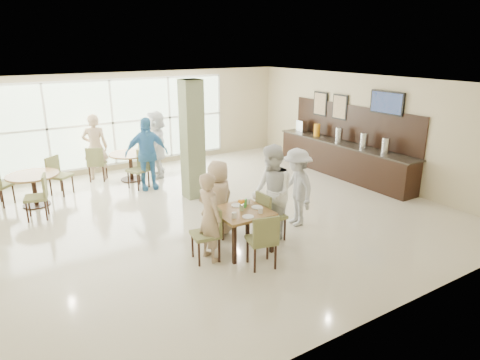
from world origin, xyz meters
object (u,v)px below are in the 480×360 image
teen_left (210,217)px  round_table_left (33,181)px  adult_standing (95,147)px  teen_standing (297,187)px  adult_a (147,154)px  buffet_counter (343,156)px  teen_far (218,198)px  round_table_right (130,159)px  main_table (241,216)px  adult_b (156,144)px  teen_right (272,193)px

teen_left → round_table_left: bearing=20.2°
round_table_left → adult_standing: size_ratio=0.63×
teen_standing → adult_a: (-1.73, 3.79, 0.12)m
adult_a → buffet_counter: bearing=-11.7°
teen_left → teen_far: size_ratio=1.05×
teen_left → adult_a: bearing=-12.4°
round_table_right → teen_left: teen_left is taller
teen_far → teen_standing: bearing=148.6°
buffet_counter → main_table: bearing=-154.7°
teen_far → adult_b: adult_b is taller
adult_a → teen_standing: bearing=-56.9°
round_table_right → adult_b: (0.74, -0.06, 0.34)m
teen_left → teen_right: bearing=-91.4°
teen_right → teen_standing: (0.82, 0.25, -0.11)m
teen_far → adult_standing: (-1.04, 4.86, 0.16)m
adult_a → adult_standing: size_ratio=1.02×
main_table → teen_standing: size_ratio=0.58×
round_table_left → buffet_counter: size_ratio=0.24×
main_table → adult_b: (0.44, 5.03, 0.26)m
main_table → buffet_counter: bearing=25.3°
teen_far → teen_right: bearing=121.8°
round_table_right → teen_right: 5.11m
round_table_right → teen_standing: size_ratio=0.70×
teen_left → adult_standing: adult_standing is taller
round_table_right → main_table: bearing=-86.7°
teen_right → adult_standing: bearing=-142.6°
teen_left → teen_right: size_ratio=0.86×
round_table_left → adult_b: adult_b is taller
buffet_counter → teen_far: (-4.86, -1.51, 0.19)m
round_table_left → teen_right: size_ratio=0.63×
buffet_counter → adult_standing: (-5.90, 3.35, 0.35)m
teen_right → adult_a: 4.15m
teen_standing → adult_b: (-1.11, 4.68, 0.12)m
buffet_counter → adult_b: buffet_counter is taller
buffet_counter → teen_far: 5.10m
teen_left → adult_a: adult_a is taller
teen_left → adult_a: (0.47, 4.15, 0.14)m
round_table_left → buffet_counter: bearing=-15.4°
round_table_right → adult_b: adult_b is taller
teen_far → adult_a: 3.37m
main_table → adult_standing: 5.74m
main_table → teen_left: (-0.64, -0.01, 0.13)m
main_table → teen_right: teen_right is taller
teen_right → teen_standing: bearing=126.8°
round_table_left → teen_standing: bearing=-42.9°
teen_standing → adult_b: bearing=-155.8°
buffet_counter → adult_a: 5.36m
main_table → round_table_left: (-2.80, 4.39, -0.07)m
teen_standing → buffet_counter: bearing=131.4°
round_table_right → teen_right: bearing=-78.4°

